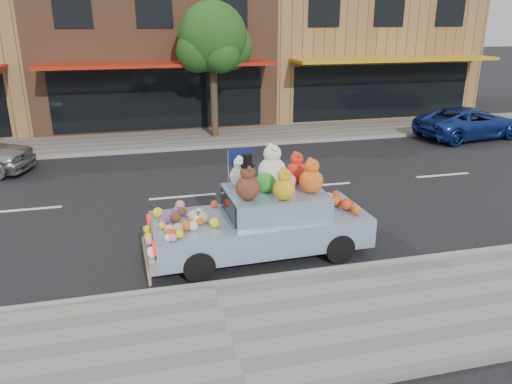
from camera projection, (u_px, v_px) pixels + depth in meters
name	position (u px, v px, depth m)	size (l,w,h in m)	color
ground	(183.00, 197.00, 13.54)	(120.00, 120.00, 0.00)	black
near_sidewalk	(229.00, 335.00, 7.57)	(60.00, 3.00, 0.12)	gray
far_sidewalk	(165.00, 140.00, 19.46)	(60.00, 3.00, 0.12)	gray
near_kerb	(213.00, 286.00, 8.94)	(60.00, 0.12, 0.13)	gray
far_kerb	(168.00, 150.00, 18.09)	(60.00, 0.12, 0.13)	gray
storefront_mid	(151.00, 39.00, 23.28)	(10.00, 9.80, 7.30)	brown
storefront_right	(349.00, 37.00, 25.57)	(10.00, 9.80, 7.30)	#9A7040
street_tree	(213.00, 43.00, 18.77)	(3.00, 2.70, 5.22)	#38281C
car_blue	(470.00, 123.00, 19.90)	(2.06, 4.47, 1.24)	navy
art_car	(262.00, 217.00, 10.05)	(4.53, 1.89, 2.24)	black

